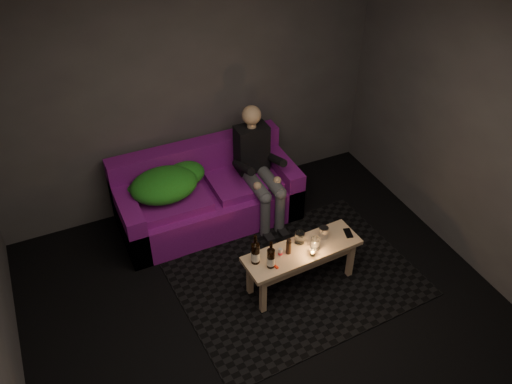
# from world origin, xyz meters

# --- Properties ---
(floor) EXTENTS (4.50, 4.50, 0.00)m
(floor) POSITION_xyz_m (0.00, 0.00, 0.00)
(floor) COLOR black
(floor) RESTS_ON ground
(room) EXTENTS (4.50, 4.50, 4.50)m
(room) POSITION_xyz_m (0.00, 0.47, 1.64)
(room) COLOR silver
(room) RESTS_ON ground
(rug) EXTENTS (2.21, 1.67, 0.01)m
(rug) POSITION_xyz_m (0.41, 0.63, 0.00)
(rug) COLOR black
(rug) RESTS_ON floor
(sofa) EXTENTS (1.80, 0.81, 0.78)m
(sofa) POSITION_xyz_m (-0.02, 1.81, 0.28)
(sofa) COLOR #7C1181
(sofa) RESTS_ON floor
(green_blanket) EXTENTS (0.79, 0.54, 0.27)m
(green_blanket) POSITION_xyz_m (-0.41, 1.81, 0.58)
(green_blanket) COLOR #2B7E17
(green_blanket) RESTS_ON sofa
(person) EXTENTS (0.32, 0.75, 1.20)m
(person) POSITION_xyz_m (0.49, 1.67, 0.62)
(person) COLOR black
(person) RESTS_ON sofa
(coffee_table) EXTENTS (1.08, 0.40, 0.44)m
(coffee_table) POSITION_xyz_m (0.41, 0.58, 0.36)
(coffee_table) COLOR #E9B988
(coffee_table) RESTS_ON rug
(beer_bottle_a) EXTENTS (0.08, 0.08, 0.30)m
(beer_bottle_a) POSITION_xyz_m (-0.02, 0.61, 0.55)
(beer_bottle_a) COLOR black
(beer_bottle_a) RESTS_ON coffee_table
(beer_bottle_b) EXTENTS (0.07, 0.07, 0.27)m
(beer_bottle_b) POSITION_xyz_m (0.07, 0.51, 0.54)
(beer_bottle_b) COLOR black
(beer_bottle_b) RESTS_ON coffee_table
(salt_shaker) EXTENTS (0.04, 0.04, 0.08)m
(salt_shaker) POSITION_xyz_m (0.20, 0.60, 0.47)
(salt_shaker) COLOR silver
(salt_shaker) RESTS_ON coffee_table
(pepper_mill) EXTENTS (0.05, 0.05, 0.12)m
(pepper_mill) POSITION_xyz_m (0.28, 0.59, 0.50)
(pepper_mill) COLOR black
(pepper_mill) RESTS_ON coffee_table
(tumbler_back) EXTENTS (0.10, 0.10, 0.11)m
(tumbler_back) POSITION_xyz_m (0.43, 0.68, 0.49)
(tumbler_back) COLOR white
(tumbler_back) RESTS_ON coffee_table
(tealight) EXTENTS (0.05, 0.05, 0.04)m
(tealight) POSITION_xyz_m (0.46, 0.49, 0.46)
(tealight) COLOR white
(tealight) RESTS_ON coffee_table
(tumbler_front) EXTENTS (0.09, 0.09, 0.11)m
(tumbler_front) POSITION_xyz_m (0.52, 0.55, 0.49)
(tumbler_front) COLOR white
(tumbler_front) RESTS_ON coffee_table
(steel_cup) EXTENTS (0.10, 0.10, 0.11)m
(steel_cup) POSITION_xyz_m (0.65, 0.64, 0.49)
(steel_cup) COLOR #B2B4B9
(steel_cup) RESTS_ON coffee_table
(smartphone) EXTENTS (0.09, 0.14, 0.01)m
(smartphone) POSITION_xyz_m (0.89, 0.59, 0.44)
(smartphone) COLOR black
(smartphone) RESTS_ON coffee_table
(red_lighter) EXTENTS (0.04, 0.08, 0.01)m
(red_lighter) POSITION_xyz_m (0.10, 0.50, 0.44)
(red_lighter) COLOR red
(red_lighter) RESTS_ON coffee_table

